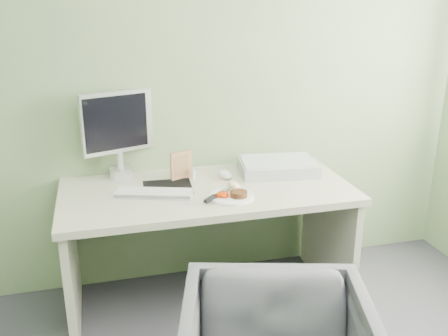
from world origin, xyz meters
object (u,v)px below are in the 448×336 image
object	(u,v)px
plate	(232,197)
monitor	(118,130)
desk	(208,218)
scanner	(278,167)

from	to	relation	value
plate	monitor	size ratio (longest dim) A/B	0.47
desk	monitor	distance (m)	0.72
plate	monitor	distance (m)	0.78
desk	plate	size ratio (longest dim) A/B	6.71
desk	scanner	xyz separation A→B (m)	(0.46, 0.14, 0.22)
desk	scanner	world-z (taller)	scanner
plate	scanner	world-z (taller)	scanner
plate	monitor	xyz separation A→B (m)	(-0.54, 0.48, 0.28)
desk	monitor	size ratio (longest dim) A/B	3.17
plate	scanner	distance (m)	0.48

